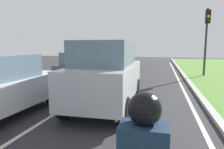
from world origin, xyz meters
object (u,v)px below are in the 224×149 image
car_suv_ahead (107,74)px  traffic_light_near_right (207,30)px  car_hatchback_far (80,67)px  car_sedan_left_lane (0,87)px

car_suv_ahead → traffic_light_near_right: size_ratio=0.96×
car_hatchback_far → traffic_light_near_right: size_ratio=0.79×
traffic_light_near_right → car_hatchback_far: bearing=-151.7°
car_suv_ahead → car_sedan_left_lane: 3.32m
car_suv_ahead → traffic_light_near_right: (4.80, 8.57, 2.08)m
car_hatchback_far → traffic_light_near_right: (7.70, 4.15, 2.36)m
car_suv_ahead → traffic_light_near_right: traffic_light_near_right is taller
car_sedan_left_lane → traffic_light_near_right: 13.03m
car_hatchback_far → traffic_light_near_right: bearing=28.9°
car_sedan_left_lane → traffic_light_near_right: size_ratio=0.93×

